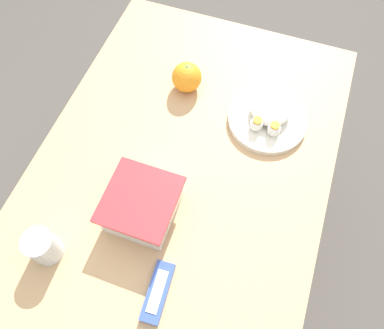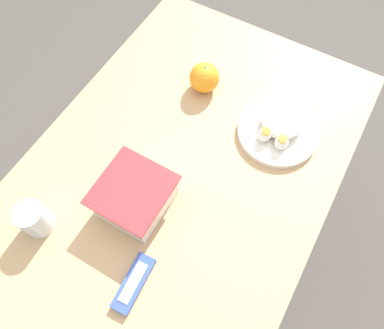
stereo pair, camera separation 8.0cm
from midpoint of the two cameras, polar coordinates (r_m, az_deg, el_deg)
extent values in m
plane|color=#4C4742|center=(1.72, 0.62, -11.92)|extent=(10.00, 10.00, 0.00)
cube|color=tan|center=(1.00, 1.03, -0.26)|extent=(1.10, 0.76, 0.03)
cylinder|color=#A07D56|center=(1.57, 20.49, 2.00)|extent=(0.05, 0.05, 0.75)
cylinder|color=#A07D56|center=(1.39, -22.75, -17.58)|extent=(0.05, 0.05, 0.75)
cylinder|color=#A07D56|center=(1.66, -0.65, 12.00)|extent=(0.05, 0.05, 0.75)
cube|color=white|center=(0.91, -6.24, -5.18)|extent=(0.16, 0.15, 0.08)
cube|color=#CCBC84|center=(0.93, -6.16, -5.52)|extent=(0.14, 0.14, 0.05)
cube|color=red|center=(0.87, -6.53, -4.05)|extent=(0.17, 0.17, 0.01)
ellipsoid|color=gray|center=(0.89, -7.27, -7.53)|extent=(0.06, 0.06, 0.03)
ellipsoid|color=gray|center=(0.90, -5.39, -5.54)|extent=(0.05, 0.04, 0.03)
ellipsoid|color=gray|center=(0.92, -4.05, -3.35)|extent=(0.06, 0.05, 0.03)
sphere|color=orange|center=(1.10, 4.03, 12.91)|extent=(0.09, 0.09, 0.09)
cylinder|color=#4C662D|center=(1.07, 4.17, 14.33)|extent=(0.01, 0.01, 0.00)
cylinder|color=silver|center=(1.06, 15.02, 4.62)|extent=(0.22, 0.22, 0.02)
ellipsoid|color=white|center=(1.05, 15.76, 6.18)|extent=(0.12, 0.11, 0.04)
ellipsoid|color=white|center=(1.02, 15.68, 3.09)|extent=(0.04, 0.04, 0.03)
cylinder|color=#F4A823|center=(1.01, 15.93, 3.61)|extent=(0.02, 0.02, 0.01)
ellipsoid|color=white|center=(1.02, 13.26, 4.28)|extent=(0.04, 0.04, 0.03)
cylinder|color=#F4A823|center=(1.01, 13.46, 4.81)|extent=(0.02, 0.02, 0.01)
cube|color=#334C9E|center=(0.89, -6.21, -17.77)|extent=(0.14, 0.05, 0.02)
cube|color=white|center=(0.88, -6.28, -17.66)|extent=(0.10, 0.03, 0.00)
cylinder|color=silver|center=(0.94, -20.76, -7.99)|extent=(0.07, 0.07, 0.09)
camera|label=1|loc=(0.04, -87.58, 4.65)|focal=35.00mm
camera|label=2|loc=(0.04, 92.42, -4.65)|focal=35.00mm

